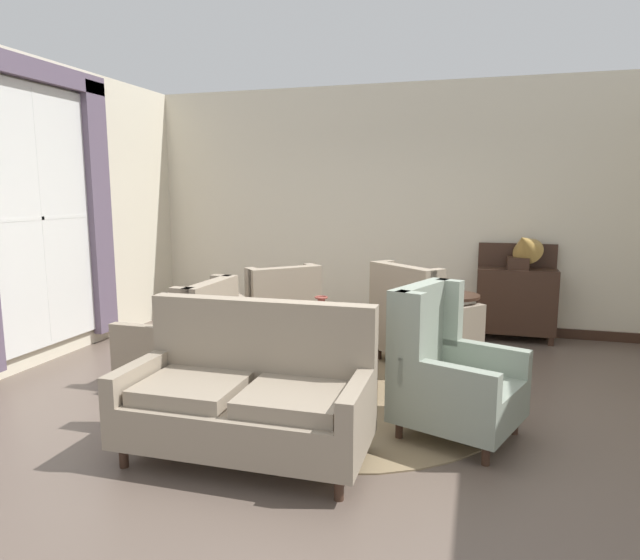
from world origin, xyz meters
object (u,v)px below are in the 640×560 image
Objects in this scene: settee at (248,396)px; armchair_beside_settee at (448,374)px; gramophone at (524,248)px; armchair_foreground_right at (276,317)px; sideboard at (516,299)px; porcelain_vase at (321,319)px; coffee_table at (321,344)px; armchair_back_corner at (420,323)px; side_table at (452,321)px; armchair_far_left at (186,338)px.

settee is 1.50× the size of armchair_beside_settee.
gramophone reaches higher than armchair_beside_settee.
armchair_foreground_right is at bearing -153.67° from gramophone.
gramophone reaches higher than armchair_foreground_right.
armchair_foreground_right is 2.10× the size of gramophone.
sideboard is 2.06× the size of gramophone.
settee reaches higher than porcelain_vase.
coffee_table is 2.94m from gramophone.
gramophone is (1.05, 1.20, 0.69)m from armchair_back_corner.
porcelain_vase reaches higher than side_table.
armchair_far_left is at bearing -175.57° from porcelain_vase.
porcelain_vase is 1.33m from armchair_far_left.
settee reaches higher than coffee_table.
armchair_back_corner is 0.35m from side_table.
sideboard reaches higher than settee.
armchair_far_left is at bearing -176.67° from coffee_table.
armchair_beside_settee reaches higher than porcelain_vase.
porcelain_vase reaches higher than coffee_table.
sideboard is (1.89, 3.64, 0.08)m from settee.
settee is at bearing -95.31° from coffee_table.
settee is 1.46m from armchair_beside_settee.
coffee_table is at bearing -133.17° from side_table.
armchair_back_corner is 2.12× the size of gramophone.
armchair_far_left is at bearing -144.01° from gramophone.
sideboard is (1.77, 2.27, -0.15)m from porcelain_vase.
armchair_beside_settee reaches higher than settee.
settee is at bearing 62.83° from armchair_foreground_right.
sideboard reaches higher than armchair_far_left.
armchair_far_left is at bearing -142.47° from sideboard.
armchair_back_corner is 1.74m from gramophone.
armchair_back_corner is at bearing -127.70° from sideboard.
armchair_beside_settee is at bearing 144.73° from armchair_back_corner.
armchair_foreground_right is 2.46m from armchair_beside_settee.
armchair_beside_settee is (1.27, 0.72, 0.04)m from settee.
settee is 4.10m from gramophone.
side_table is (-0.06, 1.78, -0.02)m from armchair_beside_settee.
side_table is 1.30× the size of gramophone.
side_table is 1.45m from gramophone.
armchair_back_corner reaches higher than armchair_far_left.
porcelain_vase is 2.88m from sideboard.
gramophone is at bearing 126.67° from armchair_far_left.
settee is at bearing 43.78° from armchair_far_left.
armchair_back_corner is at bearing 33.59° from armchair_beside_settee.
coffee_table is 1.36× the size of side_table.
settee is 2.26× the size of side_table.
settee is (-0.13, -1.35, -0.01)m from coffee_table.
coffee_table is 0.84× the size of armchair_back_corner.
gramophone reaches higher than porcelain_vase.
armchair_back_corner is (0.89, 2.34, 0.02)m from settee.
armchair_foreground_right is at bearing 130.41° from coffee_table.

